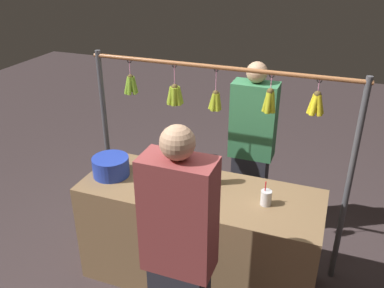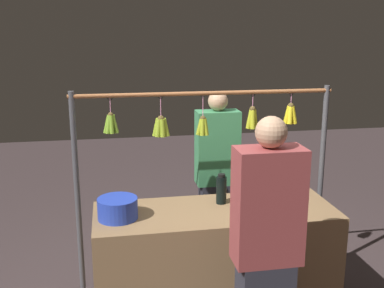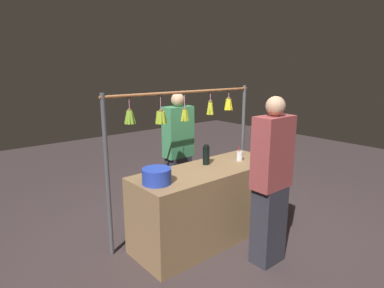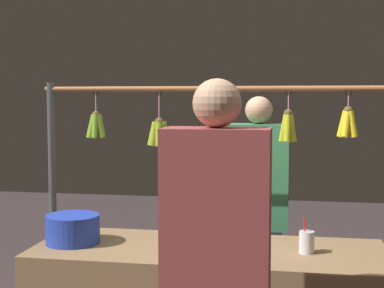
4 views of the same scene
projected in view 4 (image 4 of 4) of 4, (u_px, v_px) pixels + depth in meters
display_rack at (218, 167)px, 3.20m from camera, size 2.06×0.13×1.67m
water_bottle at (226, 222)px, 2.94m from camera, size 0.08×0.08×0.23m
blue_bucket at (73, 229)px, 2.93m from camera, size 0.28×0.28×0.15m
drink_cup at (307, 242)px, 2.74m from camera, size 0.07×0.07×0.17m
vendor_person at (258, 223)px, 3.59m from camera, size 0.38×0.20×1.59m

